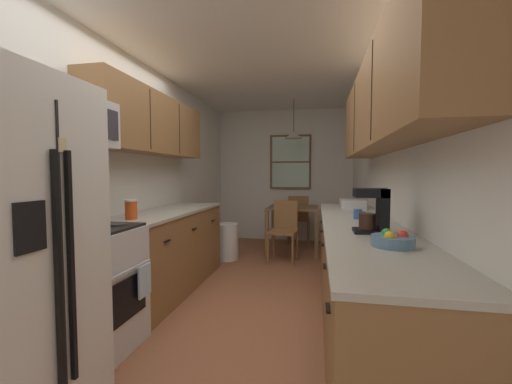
{
  "coord_description": "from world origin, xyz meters",
  "views": [
    {
      "loc": [
        0.63,
        -2.59,
        1.31
      ],
      "look_at": [
        -0.11,
        1.27,
        1.08
      ],
      "focal_mm": 22.14,
      "sensor_mm": 36.0,
      "label": 1
    }
  ],
  "objects_px": {
    "dining_chair_near": "(284,228)",
    "table_serving_bowl": "(290,205)",
    "stove_range": "(89,288)",
    "storage_canister": "(131,209)",
    "dining_table": "(293,214)",
    "mug_spare": "(343,202)",
    "mug_by_coffeemaker": "(358,214)",
    "fruit_bowl": "(393,240)",
    "coffee_maker": "(375,210)",
    "dish_rack": "(352,204)",
    "microwave_over_range": "(70,121)",
    "dining_chair_far": "(299,217)",
    "refrigerator": "(0,254)",
    "trash_bin": "(227,242)"
  },
  "relations": [
    {
      "from": "refrigerator",
      "to": "storage_canister",
      "type": "relative_size",
      "value": 10.1
    },
    {
      "from": "stove_range",
      "to": "storage_canister",
      "type": "height_order",
      "value": "stove_range"
    },
    {
      "from": "dining_table",
      "to": "stove_range",
      "type": "bearing_deg",
      "value": -110.56
    },
    {
      "from": "dining_chair_far",
      "to": "fruit_bowl",
      "type": "xyz_separation_m",
      "value": [
        0.75,
        -4.06,
        0.44
      ]
    },
    {
      "from": "mug_spare",
      "to": "table_serving_bowl",
      "type": "height_order",
      "value": "mug_spare"
    },
    {
      "from": "dining_chair_far",
      "to": "dish_rack",
      "type": "xyz_separation_m",
      "value": [
        0.75,
        -2.03,
        0.45
      ]
    },
    {
      "from": "storage_canister",
      "to": "mug_spare",
      "type": "xyz_separation_m",
      "value": [
        1.96,
        1.64,
        -0.05
      ]
    },
    {
      "from": "refrigerator",
      "to": "microwave_over_range",
      "type": "distance_m",
      "value": 1.06
    },
    {
      "from": "stove_range",
      "to": "fruit_bowl",
      "type": "xyz_separation_m",
      "value": [
        2.05,
        -0.13,
        0.47
      ]
    },
    {
      "from": "storage_canister",
      "to": "mug_spare",
      "type": "height_order",
      "value": "storage_canister"
    },
    {
      "from": "mug_by_coffeemaker",
      "to": "fruit_bowl",
      "type": "relative_size",
      "value": 0.47
    },
    {
      "from": "mug_by_coffeemaker",
      "to": "table_serving_bowl",
      "type": "relative_size",
      "value": 0.62
    },
    {
      "from": "storage_canister",
      "to": "table_serving_bowl",
      "type": "height_order",
      "value": "storage_canister"
    },
    {
      "from": "dining_table",
      "to": "mug_by_coffeemaker",
      "type": "xyz_separation_m",
      "value": [
        0.75,
        -2.35,
        0.31
      ]
    },
    {
      "from": "trash_bin",
      "to": "dining_table",
      "type": "bearing_deg",
      "value": 36.96
    },
    {
      "from": "storage_canister",
      "to": "mug_by_coffeemaker",
      "type": "bearing_deg",
      "value": 11.17
    },
    {
      "from": "storage_canister",
      "to": "dish_rack",
      "type": "distance_m",
      "value": 2.45
    },
    {
      "from": "mug_spare",
      "to": "fruit_bowl",
      "type": "bearing_deg",
      "value": -87.77
    },
    {
      "from": "storage_canister",
      "to": "coffee_maker",
      "type": "distance_m",
      "value": 2.05
    },
    {
      "from": "dining_chair_near",
      "to": "mug_spare",
      "type": "relative_size",
      "value": 7.79
    },
    {
      "from": "microwave_over_range",
      "to": "dining_chair_far",
      "type": "bearing_deg",
      "value": 70.25
    },
    {
      "from": "dining_chair_near",
      "to": "trash_bin",
      "type": "relative_size",
      "value": 1.63
    },
    {
      "from": "microwave_over_range",
      "to": "table_serving_bowl",
      "type": "relative_size",
      "value": 3.51
    },
    {
      "from": "trash_bin",
      "to": "table_serving_bowl",
      "type": "height_order",
      "value": "table_serving_bowl"
    },
    {
      "from": "stove_range",
      "to": "dining_table",
      "type": "xyz_separation_m",
      "value": [
        1.24,
        3.3,
        0.16
      ]
    },
    {
      "from": "dining_table",
      "to": "dish_rack",
      "type": "distance_m",
      "value": 1.65
    },
    {
      "from": "refrigerator",
      "to": "mug_spare",
      "type": "xyz_separation_m",
      "value": [
        1.9,
        2.89,
        0.04
      ]
    },
    {
      "from": "dish_rack",
      "to": "coffee_maker",
      "type": "bearing_deg",
      "value": -90.9
    },
    {
      "from": "dining_table",
      "to": "mug_spare",
      "type": "xyz_separation_m",
      "value": [
        0.72,
        -1.11,
        0.31
      ]
    },
    {
      "from": "microwave_over_range",
      "to": "mug_spare",
      "type": "relative_size",
      "value": 5.34
    },
    {
      "from": "microwave_over_range",
      "to": "storage_canister",
      "type": "height_order",
      "value": "microwave_over_range"
    },
    {
      "from": "dish_rack",
      "to": "table_serving_bowl",
      "type": "xyz_separation_m",
      "value": [
        -0.86,
        1.44,
        -0.16
      ]
    },
    {
      "from": "microwave_over_range",
      "to": "mug_spare",
      "type": "height_order",
      "value": "microwave_over_range"
    },
    {
      "from": "dining_chair_near",
      "to": "table_serving_bowl",
      "type": "height_order",
      "value": "dining_chair_near"
    },
    {
      "from": "stove_range",
      "to": "mug_spare",
      "type": "relative_size",
      "value": 9.53
    },
    {
      "from": "coffee_maker",
      "to": "mug_spare",
      "type": "relative_size",
      "value": 2.65
    },
    {
      "from": "stove_range",
      "to": "trash_bin",
      "type": "relative_size",
      "value": 1.99
    },
    {
      "from": "storage_canister",
      "to": "table_serving_bowl",
      "type": "relative_size",
      "value": 1.01
    },
    {
      "from": "mug_by_coffeemaker",
      "to": "fruit_bowl",
      "type": "distance_m",
      "value": 1.08
    },
    {
      "from": "stove_range",
      "to": "dining_chair_near",
      "type": "bearing_deg",
      "value": 66.78
    },
    {
      "from": "dining_chair_near",
      "to": "dining_table",
      "type": "bearing_deg",
      "value": 81.89
    },
    {
      "from": "stove_range",
      "to": "dining_chair_far",
      "type": "bearing_deg",
      "value": 71.73
    },
    {
      "from": "fruit_bowl",
      "to": "storage_canister",
      "type": "bearing_deg",
      "value": 161.45
    },
    {
      "from": "stove_range",
      "to": "mug_by_coffeemaker",
      "type": "xyz_separation_m",
      "value": [
        1.99,
        0.95,
        0.47
      ]
    },
    {
      "from": "dining_table",
      "to": "dining_chair_far",
      "type": "bearing_deg",
      "value": 84.87
    },
    {
      "from": "stove_range",
      "to": "dish_rack",
      "type": "bearing_deg",
      "value": 42.82
    },
    {
      "from": "stove_range",
      "to": "fruit_bowl",
      "type": "bearing_deg",
      "value": -3.73
    },
    {
      "from": "coffee_maker",
      "to": "mug_spare",
      "type": "xyz_separation_m",
      "value": [
        -0.06,
        1.92,
        -0.12
      ]
    },
    {
      "from": "mug_spare",
      "to": "dining_table",
      "type": "bearing_deg",
      "value": 122.82
    },
    {
      "from": "stove_range",
      "to": "dining_chair_far",
      "type": "distance_m",
      "value": 4.13
    }
  ]
}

